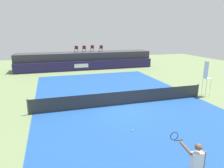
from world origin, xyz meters
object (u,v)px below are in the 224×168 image
object	(u,v)px
tennis_ball	(133,130)
net_post_far	(198,90)
umpire_chair	(206,76)
net_post_near	(28,107)
spectator_chair_right	(101,48)
spectator_chair_far_left	(76,49)
tennis_player	(195,167)
spectator_chair_left	(84,49)
spectator_chair_center	(92,48)

from	to	relation	value
tennis_ball	net_post_far	bearing A→B (deg)	28.82
umpire_chair	net_post_near	bearing A→B (deg)	179.99
spectator_chair_right	spectator_chair_far_left	bearing A→B (deg)	179.15
umpire_chair	tennis_player	size ratio (longest dim) A/B	1.56
spectator_chair_right	net_post_far	world-z (taller)	spectator_chair_right
umpire_chair	spectator_chair_right	bearing A→B (deg)	107.45
umpire_chair	net_post_far	world-z (taller)	umpire_chair
net_post_near	tennis_player	xyz separation A→B (m)	(5.52, -8.35, 0.46)
spectator_chair_right	tennis_player	world-z (taller)	spectator_chair_right
spectator_chair_right	net_post_far	size ratio (longest dim) A/B	0.89
spectator_chair_left	tennis_player	bearing A→B (deg)	-91.30
spectator_chair_left	umpire_chair	size ratio (longest dim) A/B	0.32
net_post_near	tennis_player	bearing A→B (deg)	-56.55
tennis_ball	tennis_player	bearing A→B (deg)	-87.23
spectator_chair_center	umpire_chair	bearing A→B (deg)	-69.44
spectator_chair_far_left	net_post_near	xyz separation A→B (m)	(-5.01, -15.00, -2.19)
umpire_chair	net_post_near	distance (m)	13.10
spectator_chair_left	spectator_chair_center	distance (m)	1.27
spectator_chair_far_left	umpire_chair	size ratio (longest dim) A/B	0.32
spectator_chair_far_left	umpire_chair	world-z (taller)	spectator_chair_far_left
spectator_chair_center	spectator_chair_right	distance (m)	1.26
spectator_chair_center	tennis_ball	bearing A→B (deg)	-95.68
net_post_near	spectator_chair_right	bearing A→B (deg)	60.79
tennis_player	spectator_chair_left	bearing A→B (deg)	88.70
spectator_chair_far_left	spectator_chair_left	xyz separation A→B (m)	(1.04, 0.07, 0.00)
tennis_player	tennis_ball	size ratio (longest dim) A/B	26.03
net_post_far	tennis_player	xyz separation A→B (m)	(-6.88, -8.35, 0.46)
net_post_near	net_post_far	size ratio (longest dim) A/B	1.00
spectator_chair_center	spectator_chair_right	xyz separation A→B (m)	(1.12, -0.57, 0.00)
tennis_player	tennis_ball	bearing A→B (deg)	92.77
spectator_chair_center	net_post_far	distance (m)	16.51
spectator_chair_center	tennis_player	xyz separation A→B (m)	(-1.72, -23.88, -1.73)
umpire_chair	net_post_far	distance (m)	1.27
spectator_chair_center	umpire_chair	distance (m)	16.62
spectator_chair_left	tennis_player	xyz separation A→B (m)	(-0.53, -23.43, -1.73)
spectator_chair_right	tennis_player	size ratio (longest dim) A/B	0.50
umpire_chair	tennis_ball	distance (m)	8.82
net_post_far	tennis_player	bearing A→B (deg)	-129.48
net_post_near	spectator_chair_left	bearing A→B (deg)	68.12
spectator_chair_center	tennis_player	bearing A→B (deg)	-94.11
spectator_chair_right	tennis_ball	distance (m)	19.28
umpire_chair	tennis_player	bearing A→B (deg)	-132.08
net_post_far	umpire_chair	bearing A→B (deg)	-0.26
spectator_chair_left	tennis_player	distance (m)	23.50
spectator_chair_left	net_post_near	world-z (taller)	spectator_chair_left
net_post_far	tennis_ball	bearing A→B (deg)	-151.18
spectator_chair_left	tennis_ball	bearing A→B (deg)	-92.26
spectator_chair_far_left	spectator_chair_right	xyz separation A→B (m)	(3.35, -0.05, 0.00)
spectator_chair_far_left	tennis_ball	bearing A→B (deg)	-89.10
spectator_chair_center	spectator_chair_left	bearing A→B (deg)	-159.24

